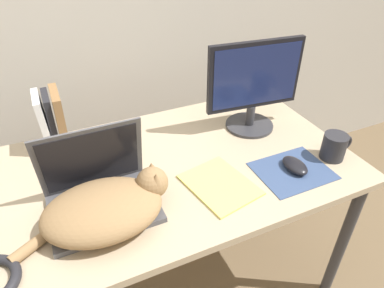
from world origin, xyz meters
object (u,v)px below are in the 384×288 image
(mug, at_px, (335,146))
(cat, at_px, (107,208))
(laptop, at_px, (100,193))
(book_row, at_px, (53,121))
(notepad, at_px, (220,185))
(computer_mouse, at_px, (295,165))
(external_monitor, at_px, (254,85))

(mug, bearing_deg, cat, 178.00)
(laptop, xyz_separation_m, cat, (0.00, -0.08, 0.01))
(cat, distance_m, book_row, 0.48)
(laptop, bearing_deg, notepad, -10.92)
(cat, height_order, mug, cat)
(notepad, bearing_deg, book_row, 134.72)
(cat, xyz_separation_m, computer_mouse, (0.66, -0.03, -0.04))
(mug, bearing_deg, computer_mouse, -179.52)
(book_row, distance_m, mug, 1.05)
(book_row, bearing_deg, external_monitor, -13.94)
(laptop, bearing_deg, external_monitor, 17.14)
(laptop, relative_size, notepad, 1.17)
(external_monitor, bearing_deg, notepad, -136.26)
(external_monitor, relative_size, book_row, 1.72)
(external_monitor, xyz_separation_m, computer_mouse, (-0.01, -0.32, -0.17))
(mug, bearing_deg, notepad, 175.84)
(computer_mouse, bearing_deg, cat, 177.35)
(laptop, xyz_separation_m, notepad, (0.38, -0.07, -0.05))
(cat, distance_m, external_monitor, 0.74)
(external_monitor, bearing_deg, book_row, 166.06)
(cat, relative_size, notepad, 1.72)
(laptop, distance_m, book_row, 0.41)
(notepad, xyz_separation_m, mug, (0.46, -0.03, 0.05))
(computer_mouse, bearing_deg, external_monitor, 88.05)
(laptop, height_order, cat, laptop)
(computer_mouse, bearing_deg, mug, 0.48)
(computer_mouse, distance_m, book_row, 0.91)
(notepad, height_order, mug, mug)
(external_monitor, height_order, mug, external_monitor)
(cat, bearing_deg, book_row, 100.64)
(laptop, distance_m, cat, 0.08)
(cat, xyz_separation_m, mug, (0.83, -0.03, -0.01))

